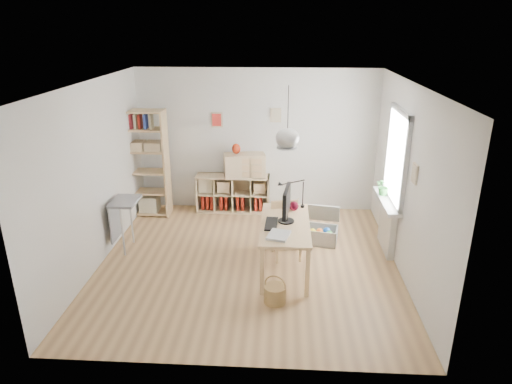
# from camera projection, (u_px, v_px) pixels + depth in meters

# --- Properties ---
(ground) EXTENTS (4.50, 4.50, 0.00)m
(ground) POSITION_uv_depth(u_px,v_px,m) (248.00, 263.00, 6.99)
(ground) COLOR tan
(ground) RESTS_ON ground
(room_shell) EXTENTS (4.50, 4.50, 4.50)m
(room_shell) POSITION_uv_depth(u_px,v_px,m) (287.00, 138.00, 6.12)
(room_shell) COLOR white
(room_shell) RESTS_ON ground
(window_unit) EXTENTS (0.07, 1.16, 1.46)m
(window_unit) POSITION_uv_depth(u_px,v_px,m) (397.00, 157.00, 6.88)
(window_unit) COLOR white
(window_unit) RESTS_ON ground
(radiator) EXTENTS (0.10, 0.80, 0.80)m
(radiator) POSITION_uv_depth(u_px,v_px,m) (387.00, 226.00, 7.29)
(radiator) COLOR silver
(radiator) RESTS_ON ground
(windowsill) EXTENTS (0.22, 1.20, 0.06)m
(windowsill) POSITION_uv_depth(u_px,v_px,m) (387.00, 201.00, 7.14)
(windowsill) COLOR silver
(windowsill) RESTS_ON radiator
(desk) EXTENTS (0.70, 1.50, 0.75)m
(desk) POSITION_uv_depth(u_px,v_px,m) (285.00, 229.00, 6.59)
(desk) COLOR #E2B382
(desk) RESTS_ON ground
(cube_shelf) EXTENTS (1.40, 0.38, 0.72)m
(cube_shelf) POSITION_uv_depth(u_px,v_px,m) (232.00, 196.00, 8.86)
(cube_shelf) COLOR #CFB388
(cube_shelf) RESTS_ON ground
(tall_bookshelf) EXTENTS (0.80, 0.38, 2.00)m
(tall_bookshelf) POSITION_uv_depth(u_px,v_px,m) (145.00, 159.00, 8.41)
(tall_bookshelf) COLOR #E2B382
(tall_bookshelf) RESTS_ON ground
(side_table) EXTENTS (0.40, 0.55, 0.85)m
(side_table) POSITION_uv_depth(u_px,v_px,m) (121.00, 211.00, 7.20)
(side_table) COLOR gray
(side_table) RESTS_ON ground
(chair) EXTENTS (0.50, 0.50, 0.87)m
(chair) POSITION_uv_depth(u_px,v_px,m) (286.00, 226.00, 7.05)
(chair) COLOR gray
(chair) RESTS_ON ground
(wicker_basket) EXTENTS (0.29, 0.29, 0.40)m
(wicker_basket) POSITION_uv_depth(u_px,v_px,m) (275.00, 294.00, 5.97)
(wicker_basket) COLOR #AC874D
(wicker_basket) RESTS_ON ground
(storage_chest) EXTENTS (0.64, 0.70, 0.57)m
(storage_chest) POSITION_uv_depth(u_px,v_px,m) (322.00, 231.00, 7.61)
(storage_chest) COLOR silver
(storage_chest) RESTS_ON ground
(monitor) EXTENTS (0.23, 0.59, 0.51)m
(monitor) POSITION_uv_depth(u_px,v_px,m) (287.00, 203.00, 6.50)
(monitor) COLOR black
(monitor) RESTS_ON desk
(keyboard) EXTENTS (0.19, 0.46, 0.02)m
(keyboard) POSITION_uv_depth(u_px,v_px,m) (271.00, 224.00, 6.51)
(keyboard) COLOR black
(keyboard) RESTS_ON desk
(task_lamp) EXTENTS (0.42, 0.16, 0.45)m
(task_lamp) POSITION_uv_depth(u_px,v_px,m) (290.00, 190.00, 6.97)
(task_lamp) COLOR black
(task_lamp) RESTS_ON desk
(yarn_ball) EXTENTS (0.15, 0.15, 0.15)m
(yarn_ball) POSITION_uv_depth(u_px,v_px,m) (294.00, 206.00, 6.97)
(yarn_ball) COLOR #4D0A1C
(yarn_ball) RESTS_ON desk
(paper_tray) EXTENTS (0.35, 0.39, 0.03)m
(paper_tray) POSITION_uv_depth(u_px,v_px,m) (279.00, 235.00, 6.15)
(paper_tray) COLOR silver
(paper_tray) RESTS_ON desk
(drawer_chest) EXTENTS (0.81, 0.49, 0.43)m
(drawer_chest) POSITION_uv_depth(u_px,v_px,m) (244.00, 165.00, 8.58)
(drawer_chest) COLOR #CFB388
(drawer_chest) RESTS_ON cube_shelf
(red_vase) EXTENTS (0.16, 0.16, 0.19)m
(red_vase) POSITION_uv_depth(u_px,v_px,m) (236.00, 149.00, 8.48)
(red_vase) COLOR maroon
(red_vase) RESTS_ON drawer_chest
(potted_plant) EXTENTS (0.32, 0.30, 0.29)m
(potted_plant) POSITION_uv_depth(u_px,v_px,m) (384.00, 186.00, 7.27)
(potted_plant) COLOR #235F25
(potted_plant) RESTS_ON windowsill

